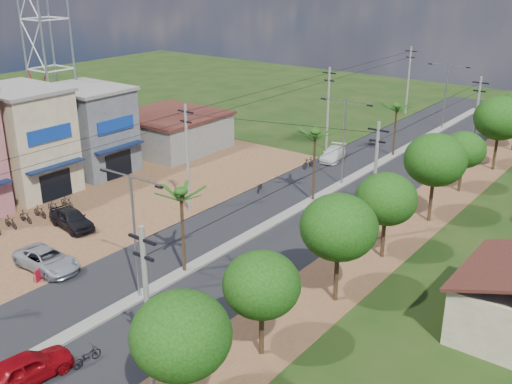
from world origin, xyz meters
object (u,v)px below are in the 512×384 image
car_white_far (333,154)px  moto_rider_east (87,357)px  car_parked_dark (72,219)px  car_red_near (28,368)px  roadside_sign (40,274)px  car_parked_silver (47,260)px  parked_scooter_row (3,225)px  car_silver_mid (341,224)px

car_white_far → moto_rider_east: car_white_far is taller
car_white_far → car_parked_dark: 28.13m
car_parked_dark → moto_rider_east: bearing=-115.7°
car_red_near → roadside_sign: car_red_near is taller
car_parked_dark → moto_rider_east: 17.73m
car_red_near → car_parked_dark: 18.38m
car_parked_silver → roadside_sign: (0.81, -1.12, -0.27)m
car_red_near → car_white_far: 40.21m
car_red_near → car_parked_silver: car_red_near is taller
car_parked_silver → parked_scooter_row: size_ratio=0.42×
car_red_near → car_parked_dark: size_ratio=0.97×
moto_rider_east → roadside_sign: (-9.52, 3.74, -0.01)m
car_parked_dark → roadside_sign: car_parked_dark is taller
parked_scooter_row → moto_rider_east: bearing=-19.6°
car_parked_dark → car_white_far: bearing=-6.3°
car_silver_mid → car_parked_dark: size_ratio=0.87×
car_red_near → roadside_sign: bearing=-29.0°
car_parked_silver → moto_rider_east: car_parked_silver is taller
car_parked_silver → car_parked_dark: (-4.27, 5.19, 0.08)m
car_parked_silver → car_red_near: bearing=-129.7°
parked_scooter_row → car_red_near: bearing=-27.9°
car_parked_dark → roadside_sign: bearing=-132.3°
car_silver_mid → car_parked_silver: 21.30m
car_parked_dark → moto_rider_east: size_ratio=2.74×
car_white_far → car_parked_dark: (-7.38, -27.14, 0.13)m
car_parked_silver → parked_scooter_row: (-8.11, 1.70, -0.20)m
moto_rider_east → car_silver_mid: bearing=-94.7°
car_silver_mid → moto_rider_east: size_ratio=2.39×
parked_scooter_row → car_parked_dark: bearing=42.3°
car_silver_mid → car_parked_silver: bearing=34.5°
car_white_far → car_parked_dark: size_ratio=0.99×
car_silver_mid → car_parked_dark: 20.70m
car_parked_silver → parked_scooter_row: car_parked_silver is taller
car_red_near → car_white_far: (-6.00, 39.76, -0.10)m
car_white_far → parked_scooter_row: 32.62m
car_silver_mid → car_parked_dark: car_parked_dark is taller
car_parked_silver → parked_scooter_row: bearing=77.7°
moto_rider_east → parked_scooter_row: bearing=-18.4°
car_parked_dark → car_red_near: bearing=-124.5°
moto_rider_east → car_parked_dark: bearing=-33.4°
car_parked_dark → car_parked_silver: bearing=-131.7°
car_parked_silver → car_silver_mid: bearing=-36.8°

